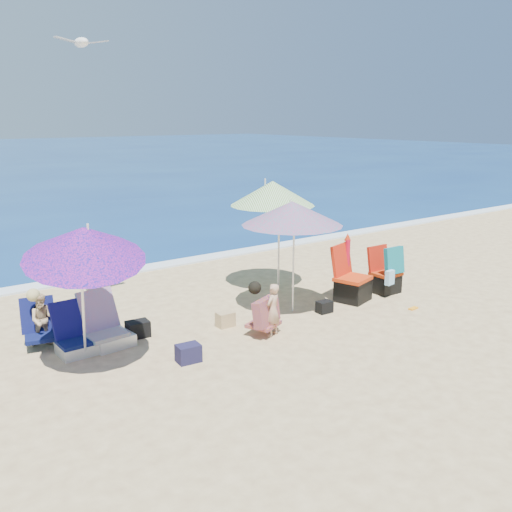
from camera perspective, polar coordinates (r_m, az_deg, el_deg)
ground at (r=9.16m, az=5.29°, el=-7.64°), size 120.00×120.00×0.00m
foam at (r=13.20m, az=-9.60°, el=-0.95°), size 120.00×0.50×0.04m
umbrella_turquoise at (r=9.68m, az=3.64°, el=4.27°), size 1.89×1.89×1.98m
umbrella_striped at (r=10.98m, az=1.67°, el=6.27°), size 2.13×2.13×2.17m
umbrella_blue at (r=7.61m, az=-16.79°, el=1.23°), size 1.92×1.97×2.15m
furled_umbrella at (r=10.86m, az=9.08°, el=-0.60°), size 0.13×0.14×1.22m
chair_navy at (r=8.73m, az=-17.59°, el=-8.01°), size 0.53×0.65×0.72m
chair_rainbow at (r=8.87m, az=-14.68°, el=-7.30°), size 0.70×0.75×0.80m
camp_chair_left at (r=10.71m, az=9.50°, el=-2.80°), size 0.78×0.77×1.05m
camp_chair_right at (r=11.30m, az=12.85°, el=-1.95°), size 0.60×0.66×0.94m
person_center at (r=8.89m, az=1.21°, el=-5.43°), size 0.61×0.56×0.85m
person_left at (r=9.09m, az=-20.61°, el=-5.95°), size 0.58×0.72×0.90m
bag_navy_a at (r=8.12m, az=-6.77°, el=-9.62°), size 0.35×0.27×0.25m
bag_black_a at (r=9.11m, az=-11.72°, el=-7.15°), size 0.37×0.29×0.25m
bag_tan at (r=9.36m, az=-3.08°, el=-6.33°), size 0.29×0.21×0.24m
bag_black_b at (r=10.06m, az=6.85°, el=-5.07°), size 0.28×0.20×0.21m
orange_item at (r=10.56m, az=15.43°, el=-5.07°), size 0.20×0.11×0.03m
seagull at (r=9.48m, az=-17.05°, el=19.73°), size 0.83×0.37×0.14m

